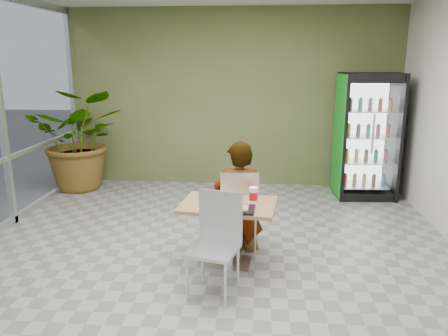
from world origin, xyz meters
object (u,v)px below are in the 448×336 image
at_px(chair_far, 239,204).
at_px(cafeteria_tray, 235,209).
at_px(potted_plant, 81,139).
at_px(dining_table, 228,221).
at_px(soda_cup, 253,195).
at_px(beverage_fridge, 367,136).
at_px(chair_near, 217,235).
at_px(seated_woman, 239,208).

bearing_deg(chair_far, cafeteria_tray, 83.94).
xyz_separation_m(cafeteria_tray, potted_plant, (-2.97, 3.10, 0.14)).
bearing_deg(dining_table, soda_cup, 9.61).
distance_m(cafeteria_tray, potted_plant, 4.29).
height_order(cafeteria_tray, beverage_fridge, beverage_fridge).
bearing_deg(cafeteria_tray, chair_near, -115.57).
bearing_deg(cafeteria_tray, seated_woman, 89.88).
relative_size(seated_woman, potted_plant, 0.92).
xyz_separation_m(chair_near, seated_woman, (0.16, 1.04, -0.07)).
bearing_deg(chair_far, potted_plant, -44.63).
height_order(soda_cup, potted_plant, potted_plant).
relative_size(chair_far, beverage_fridge, 0.49).
bearing_deg(potted_plant, dining_table, -44.98).
relative_size(chair_far, seated_woman, 0.61).
relative_size(dining_table, seated_woman, 0.67).
bearing_deg(chair_near, seated_woman, 95.71).
distance_m(dining_table, seated_woman, 0.48).
distance_m(chair_near, beverage_fridge, 4.04).
distance_m(chair_far, cafeteria_tray, 0.66).
relative_size(dining_table, cafeteria_tray, 2.70).
relative_size(dining_table, chair_near, 1.08).
xyz_separation_m(chair_far, seated_woman, (-0.01, 0.06, -0.06)).
bearing_deg(chair_near, cafeteria_tray, 79.04).
distance_m(soda_cup, potted_plant, 4.24).
bearing_deg(seated_woman, beverage_fridge, -135.99).
bearing_deg(chair_near, chair_far, 94.66).
bearing_deg(potted_plant, soda_cup, -41.89).
relative_size(soda_cup, potted_plant, 0.10).
bearing_deg(soda_cup, chair_far, 115.35).
relative_size(cafeteria_tray, beverage_fridge, 0.20).
distance_m(dining_table, chair_near, 0.57).
distance_m(beverage_fridge, potted_plant, 4.99).
height_order(chair_near, seated_woman, seated_woman).
xyz_separation_m(soda_cup, cafeteria_tray, (-0.19, -0.27, -0.07)).
height_order(seated_woman, soda_cup, seated_woman).
distance_m(seated_woman, soda_cup, 0.55).
bearing_deg(soda_cup, beverage_fridge, 56.35).
distance_m(chair_near, potted_plant, 4.45).
bearing_deg(dining_table, beverage_fridge, 53.04).
height_order(dining_table, soda_cup, soda_cup).
height_order(chair_far, potted_plant, potted_plant).
height_order(dining_table, cafeteria_tray, cafeteria_tray).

